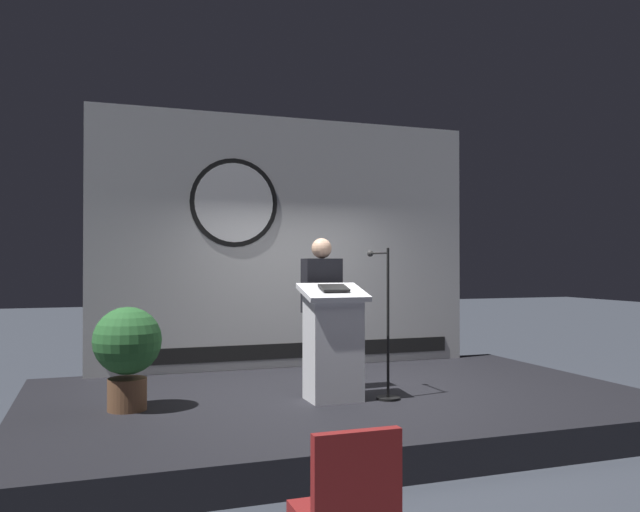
{
  "coord_description": "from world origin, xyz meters",
  "views": [
    {
      "loc": [
        -2.45,
        -6.34,
        1.67
      ],
      "look_at": [
        -0.18,
        0.1,
        1.75
      ],
      "focal_mm": 36.01,
      "sensor_mm": 36.0,
      "label": 1
    }
  ],
  "objects_px": {
    "speaker_person": "(322,313)",
    "potted_plant": "(127,348)",
    "podium": "(333,344)",
    "audience_chair_right": "(347,506)",
    "microphone_stand": "(385,344)"
  },
  "relations": [
    {
      "from": "audience_chair_right",
      "to": "speaker_person",
      "type": "bearing_deg",
      "value": 72.35
    },
    {
      "from": "podium",
      "to": "speaker_person",
      "type": "relative_size",
      "value": 0.71
    },
    {
      "from": "audience_chair_right",
      "to": "microphone_stand",
      "type": "bearing_deg",
      "value": 61.73
    },
    {
      "from": "speaker_person",
      "to": "potted_plant",
      "type": "height_order",
      "value": "speaker_person"
    },
    {
      "from": "potted_plant",
      "to": "microphone_stand",
      "type": "bearing_deg",
      "value": -7.16
    },
    {
      "from": "potted_plant",
      "to": "audience_chair_right",
      "type": "xyz_separation_m",
      "value": [
        0.87,
        -3.37,
        -0.39
      ]
    },
    {
      "from": "podium",
      "to": "speaker_person",
      "type": "height_order",
      "value": "speaker_person"
    },
    {
      "from": "podium",
      "to": "microphone_stand",
      "type": "relative_size",
      "value": 0.77
    },
    {
      "from": "speaker_person",
      "to": "audience_chair_right",
      "type": "distance_m",
      "value": 3.86
    },
    {
      "from": "speaker_person",
      "to": "potted_plant",
      "type": "relative_size",
      "value": 1.7
    },
    {
      "from": "microphone_stand",
      "to": "audience_chair_right",
      "type": "relative_size",
      "value": 1.72
    },
    {
      "from": "podium",
      "to": "speaker_person",
      "type": "xyz_separation_m",
      "value": [
        0.05,
        0.48,
        0.27
      ]
    },
    {
      "from": "potted_plant",
      "to": "audience_chair_right",
      "type": "height_order",
      "value": "potted_plant"
    },
    {
      "from": "podium",
      "to": "microphone_stand",
      "type": "height_order",
      "value": "microphone_stand"
    },
    {
      "from": "podium",
      "to": "speaker_person",
      "type": "distance_m",
      "value": 0.55
    }
  ]
}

